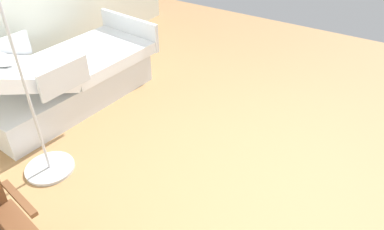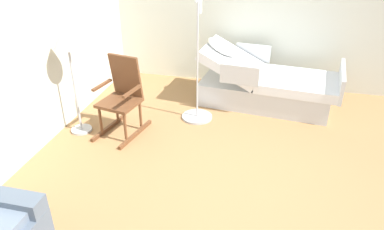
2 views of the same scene
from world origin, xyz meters
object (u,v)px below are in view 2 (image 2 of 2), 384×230
Objects in this scene: rocking_chair at (122,97)px; iv_pole at (197,102)px; hospital_bed at (265,86)px; floor_lamp at (68,44)px.

iv_pole is at bearing -56.79° from rocking_chair.
hospital_bed is 2.92m from floor_lamp.
floor_lamp is 0.88× the size of iv_pole.
floor_lamp is 1.91m from iv_pole.
floor_lamp is (-1.44, 2.37, 0.93)m from hospital_bed.
floor_lamp is at bearing 121.26° from hospital_bed.
hospital_bed is at bearing -58.74° from floor_lamp.
rocking_chair is (-1.28, 1.80, 0.20)m from hospital_bed.
hospital_bed is at bearing -52.54° from iv_pole.
hospital_bed is 2.06× the size of rocking_chair.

